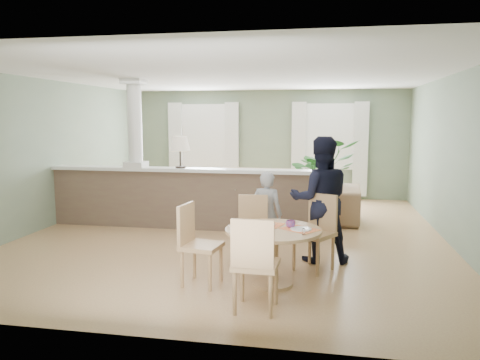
% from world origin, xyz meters
% --- Properties ---
extents(ground, '(8.00, 8.00, 0.00)m').
position_xyz_m(ground, '(0.00, 0.00, 0.00)').
color(ground, tan).
rests_on(ground, ground).
extents(room_shell, '(7.02, 8.02, 2.71)m').
position_xyz_m(room_shell, '(-0.03, 0.63, 1.81)').
color(room_shell, gray).
rests_on(room_shell, ground).
extents(pony_wall, '(5.32, 0.38, 2.70)m').
position_xyz_m(pony_wall, '(-0.99, 0.20, 0.71)').
color(pony_wall, brown).
rests_on(pony_wall, ground).
extents(sofa, '(3.34, 1.42, 0.96)m').
position_xyz_m(sofa, '(0.54, 1.36, 0.48)').
color(sofa, '#8C684C').
rests_on(sofa, ground).
extents(houseplant, '(1.87, 1.83, 1.57)m').
position_xyz_m(houseplant, '(1.43, 1.94, 0.79)').
color(houseplant, '#2C6729').
rests_on(houseplant, ground).
extents(dining_table, '(1.15, 1.15, 0.79)m').
position_xyz_m(dining_table, '(0.94, -2.43, 0.55)').
color(dining_table, tan).
rests_on(dining_table, ground).
extents(chair_far_boy, '(0.47, 0.47, 0.94)m').
position_xyz_m(chair_far_boy, '(0.56, -1.64, 0.52)').
color(chair_far_boy, tan).
rests_on(chair_far_boy, ground).
extents(chair_far_man, '(0.62, 0.62, 1.00)m').
position_xyz_m(chair_far_man, '(1.44, -1.70, 0.55)').
color(chair_far_man, tan).
rests_on(chair_far_man, ground).
extents(chair_near, '(0.47, 0.47, 1.01)m').
position_xyz_m(chair_near, '(0.84, -3.27, 0.56)').
color(chair_near, tan).
rests_on(chair_near, ground).
extents(chair_side, '(0.50, 0.50, 0.98)m').
position_xyz_m(chair_side, '(0.01, -2.55, 0.54)').
color(chair_side, tan).
rests_on(chair_side, ground).
extents(child_person, '(0.50, 0.37, 1.25)m').
position_xyz_m(child_person, '(0.71, -1.26, 0.63)').
color(child_person, '#949499').
rests_on(child_person, ground).
extents(man_person, '(0.95, 0.79, 1.75)m').
position_xyz_m(man_person, '(1.46, -1.34, 0.88)').
color(man_person, black).
rests_on(man_person, ground).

